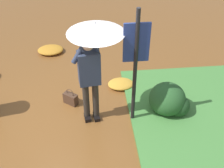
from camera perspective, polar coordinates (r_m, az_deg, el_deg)
name	(u,v)px	position (r m, az deg, el deg)	size (l,w,h in m)	color
ground_plane	(77,122)	(5.71, -6.91, -7.50)	(18.00, 18.00, 0.00)	brown
person_with_umbrella	(93,49)	(4.86, -3.81, 6.94)	(0.96, 0.96, 2.04)	#2D2823
info_sign_post	(136,56)	(4.86, 4.72, 5.47)	(0.44, 0.07, 2.30)	black
handbag	(71,98)	(6.07, -8.17, -2.85)	(0.32, 0.29, 0.37)	#4C3323
shrub_cluster	(169,100)	(5.80, 11.26, -3.15)	(0.79, 0.72, 0.65)	#285628
leaf_pile_near_person	(121,84)	(6.51, 1.73, 0.03)	(0.58, 0.46, 0.13)	gold
leaf_pile_by_bench	(51,50)	(7.91, -12.04, 6.61)	(0.67, 0.54, 0.15)	#C68428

